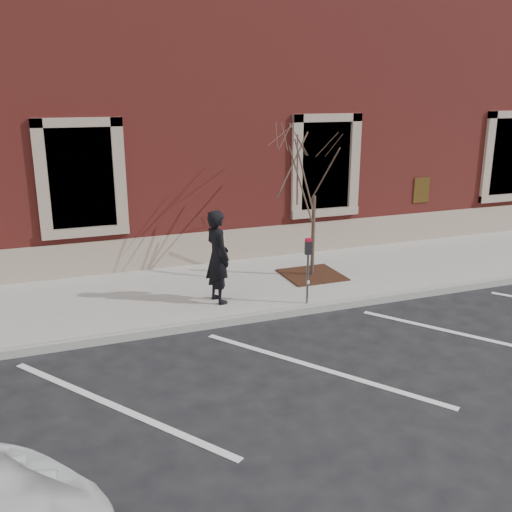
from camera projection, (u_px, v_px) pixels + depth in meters
name	position (u px, v px, depth m)	size (l,w,h in m)	color
ground	(267.00, 318.00, 11.05)	(120.00, 120.00, 0.00)	#28282B
sidewalk_near	(238.00, 287.00, 12.60)	(40.00, 3.50, 0.15)	#BAB7AF
curb_near	(268.00, 316.00, 10.99)	(40.00, 0.12, 0.15)	#9E9E99
parking_stripes	(318.00, 368.00, 9.08)	(28.00, 4.40, 0.01)	silver
building_civic	(171.00, 99.00, 16.88)	(40.00, 8.62, 8.00)	maroon
man	(218.00, 257.00, 11.28)	(0.69, 0.45, 1.88)	black
parking_meter	(308.00, 259.00, 11.17)	(0.12, 0.09, 1.35)	#595B60
tree_grate	(312.00, 275.00, 13.13)	(1.29, 1.29, 0.03)	#3D1F13
sapling	(315.00, 173.00, 12.48)	(2.03, 2.03, 3.38)	#46362A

